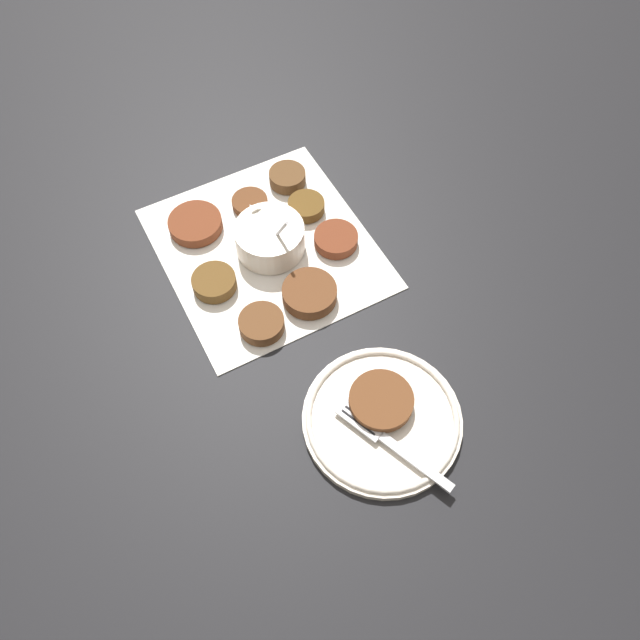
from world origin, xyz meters
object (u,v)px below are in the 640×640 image
object	(u,v)px
sauce_bowl	(270,239)
fork	(383,435)
serving_plate	(384,418)
fritter_on_plate	(381,400)

from	to	relation	value
sauce_bowl	fork	bearing A→B (deg)	175.02
serving_plate	fork	size ratio (longest dim) A/B	1.22
sauce_bowl	fritter_on_plate	bearing A→B (deg)	178.72
serving_plate	fork	xyz separation A→B (m)	(-0.02, 0.02, 0.01)
fritter_on_plate	fork	size ratio (longest dim) A/B	0.49
fork	fritter_on_plate	bearing A→B (deg)	-30.94
fritter_on_plate	fork	bearing A→B (deg)	149.06
fritter_on_plate	fork	xyz separation A→B (m)	(-0.04, 0.02, -0.00)
fritter_on_plate	fork	distance (m)	0.05
sauce_bowl	fritter_on_plate	xyz separation A→B (m)	(-0.31, 0.01, -0.00)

